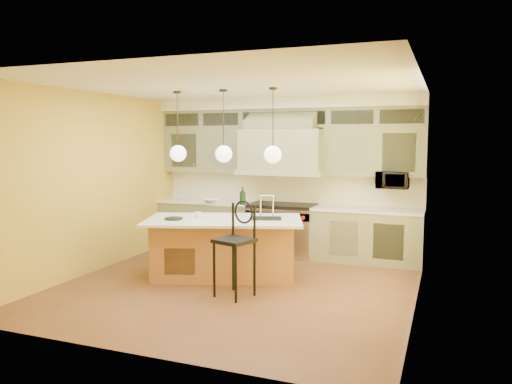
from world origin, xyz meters
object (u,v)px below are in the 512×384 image
at_px(kitchen_island, 225,246).
at_px(microwave, 392,180).
at_px(range, 282,229).
at_px(counter_stool, 236,242).

bearing_deg(kitchen_island, microwave, 18.62).
height_order(range, counter_stool, counter_stool).
bearing_deg(microwave, kitchen_island, -142.48).
bearing_deg(counter_stool, range, 111.73).
height_order(kitchen_island, microwave, microwave).
height_order(counter_stool, microwave, microwave).
relative_size(range, microwave, 2.21).
relative_size(kitchen_island, microwave, 4.93).
distance_m(range, counter_stool, 2.56).
bearing_deg(microwave, counter_stool, -123.93).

